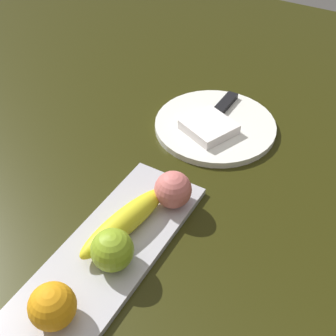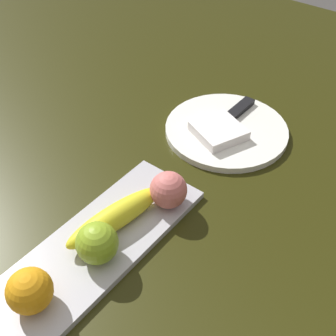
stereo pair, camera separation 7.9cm
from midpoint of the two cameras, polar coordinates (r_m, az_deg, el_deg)
ground_plane at (r=0.69m, az=-8.34°, el=-14.56°), size 2.40×2.40×0.00m
fruit_tray at (r=0.71m, az=-6.98°, el=-10.98°), size 0.43×0.14×0.01m
apple at (r=0.67m, az=-6.05°, el=-9.80°), size 0.07×0.07×0.07m
banana at (r=0.72m, az=-3.76°, el=-6.52°), size 0.19×0.07×0.04m
orange_near_apple at (r=0.64m, az=-14.20°, el=-15.47°), size 0.07×0.07×0.07m
peach at (r=0.74m, az=3.08°, el=-3.02°), size 0.06×0.06×0.06m
dinner_plate at (r=0.94m, az=10.00°, el=4.82°), size 0.26×0.26×0.01m
folded_napkin at (r=0.91m, az=9.09°, el=4.72°), size 0.12×0.12×0.02m
knife at (r=0.98m, az=11.15°, el=7.03°), size 0.18×0.02×0.01m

